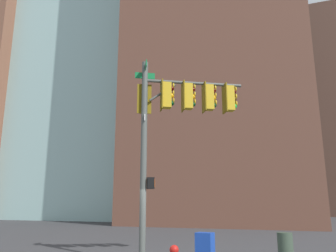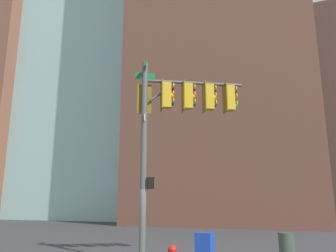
# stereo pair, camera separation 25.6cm
# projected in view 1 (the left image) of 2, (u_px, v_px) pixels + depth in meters

# --- Properties ---
(signal_pole_assembly) EXTENTS (2.46, 3.79, 7.36)m
(signal_pole_assembly) POSITION_uv_depth(u_px,v_px,m) (174.00, 115.00, 12.93)
(signal_pole_assembly) COLOR #4C514C
(signal_pole_assembly) RESTS_ON ground_plane
(litter_bin) EXTENTS (0.56, 0.56, 0.95)m
(litter_bin) POSITION_uv_depth(u_px,v_px,m) (285.00, 246.00, 12.62)
(litter_bin) COLOR #384738
(litter_bin) RESTS_ON ground_plane
(newspaper_box) EXTENTS (0.50, 0.61, 1.05)m
(newspaper_box) POSITION_uv_depth(u_px,v_px,m) (205.00, 249.00, 11.39)
(newspaper_box) COLOR #193FA5
(newspaper_box) RESTS_ON ground_plane
(building_brick_nearside) EXTENTS (20.65, 18.61, 50.52)m
(building_brick_nearside) POSITION_uv_depth(u_px,v_px,m) (223.00, 18.00, 43.51)
(building_brick_nearside) COLOR brown
(building_brick_nearside) RESTS_ON ground_plane
(building_brick_midblock) EXTENTS (19.68, 18.10, 46.54)m
(building_brick_midblock) POSITION_uv_depth(u_px,v_px,m) (5.00, 82.00, 60.47)
(building_brick_midblock) COLOR brown
(building_brick_midblock) RESTS_ON ground_plane
(building_brick_farside) EXTENTS (21.13, 18.55, 38.36)m
(building_brick_farside) POSITION_uv_depth(u_px,v_px,m) (336.00, 115.00, 67.17)
(building_brick_farside) COLOR #4C3328
(building_brick_farside) RESTS_ON ground_plane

